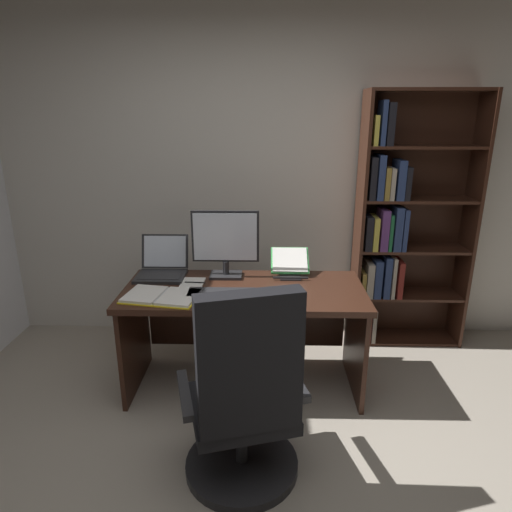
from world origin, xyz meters
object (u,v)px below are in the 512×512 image
object	(u,v)px
computer_mouse	(269,293)
laptop	(162,268)
desk	(245,311)
open_binder	(161,296)
notepad	(192,284)
monitor	(225,244)
keyboard	(221,293)
bookshelf	(400,227)
office_chair	(245,405)
pen	(195,282)
reading_stand_with_book	(290,263)

from	to	relation	value
computer_mouse	laptop	bearing A→B (deg)	154.95
desk	open_binder	distance (m)	0.60
notepad	monitor	bearing A→B (deg)	36.39
desk	keyboard	xyz separation A→B (m)	(-0.14, -0.19, 0.21)
bookshelf	keyboard	size ratio (longest dim) A/B	4.72
bookshelf	notepad	size ratio (longest dim) A/B	9.44
bookshelf	laptop	size ratio (longest dim) A/B	5.82
desk	office_chair	size ratio (longest dim) A/B	1.43
bookshelf	desk	bearing A→B (deg)	-152.27
desk	pen	bearing A→B (deg)	-178.28
bookshelf	monitor	size ratio (longest dim) A/B	4.24
keyboard	notepad	xyz separation A→B (m)	(-0.21, 0.18, -0.01)
desk	computer_mouse	distance (m)	0.33
keyboard	reading_stand_with_book	world-z (taller)	reading_stand_with_book
keyboard	open_binder	size ratio (longest dim) A/B	0.85
computer_mouse	open_binder	xyz separation A→B (m)	(-0.67, -0.05, -0.01)
reading_stand_with_book	notepad	xyz separation A→B (m)	(-0.66, -0.21, -0.08)
keyboard	pen	distance (m)	0.27
monitor	open_binder	distance (m)	0.58
office_chair	keyboard	size ratio (longest dim) A/B	2.61
office_chair	computer_mouse	distance (m)	0.80
laptop	open_binder	size ratio (longest dim) A/B	0.69
computer_mouse	desk	bearing A→B (deg)	130.59
office_chair	laptop	bearing A→B (deg)	104.73
computer_mouse	open_binder	world-z (taller)	computer_mouse
bookshelf	monitor	xyz separation A→B (m)	(-1.32, -0.48, -0.01)
computer_mouse	reading_stand_with_book	bearing A→B (deg)	69.54
open_binder	pen	distance (m)	0.29
bookshelf	open_binder	world-z (taller)	bookshelf
monitor	reading_stand_with_book	xyz separation A→B (m)	(0.45, 0.06, -0.16)
laptop	pen	bearing A→B (deg)	-33.40
computer_mouse	pen	world-z (taller)	computer_mouse
laptop	desk	bearing A→B (deg)	-15.18
laptop	pen	world-z (taller)	laptop
desk	monitor	world-z (taller)	monitor
monitor	keyboard	distance (m)	0.41
keyboard	reading_stand_with_book	bearing A→B (deg)	41.45
computer_mouse	pen	distance (m)	0.53
monitor	keyboard	world-z (taller)	monitor
desk	pen	size ratio (longest dim) A/B	11.22
monitor	reading_stand_with_book	world-z (taller)	monitor
monitor	open_binder	size ratio (longest dim) A/B	0.95
laptop	open_binder	distance (m)	0.41
computer_mouse	notepad	size ratio (longest dim) A/B	0.50
monitor	pen	xyz separation A→B (m)	(-0.19, -0.16, -0.22)
open_binder	office_chair	bearing A→B (deg)	-42.07
monitor	reading_stand_with_book	size ratio (longest dim) A/B	1.76
desk	laptop	xyz separation A→B (m)	(-0.59, 0.16, 0.26)
desk	monitor	xyz separation A→B (m)	(-0.14, 0.15, 0.44)
desk	computer_mouse	world-z (taller)	computer_mouse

